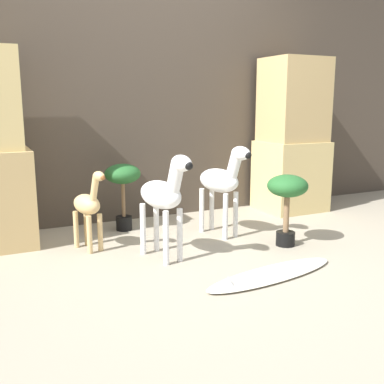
{
  "coord_description": "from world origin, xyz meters",
  "views": [
    {
      "loc": [
        -1.41,
        -2.36,
        1.04
      ],
      "look_at": [
        -0.02,
        0.53,
        0.4
      ],
      "focal_mm": 42.0,
      "sensor_mm": 36.0,
      "label": 1
    }
  ],
  "objects_px": {
    "zebra_right": "(222,180)",
    "giraffe_figurine": "(88,207)",
    "surfboard": "(271,274)",
    "potted_palm_back": "(287,193)",
    "potted_palm_front": "(123,181)",
    "zebra_left": "(164,195)"
  },
  "relations": [
    {
      "from": "potted_palm_front",
      "to": "zebra_right",
      "type": "bearing_deg",
      "value": -36.7
    },
    {
      "from": "zebra_right",
      "to": "surfboard",
      "type": "height_order",
      "value": "zebra_right"
    },
    {
      "from": "zebra_right",
      "to": "giraffe_figurine",
      "type": "height_order",
      "value": "zebra_right"
    },
    {
      "from": "zebra_left",
      "to": "potted_palm_front",
      "type": "height_order",
      "value": "zebra_left"
    },
    {
      "from": "zebra_left",
      "to": "giraffe_figurine",
      "type": "xyz_separation_m",
      "value": [
        -0.41,
        0.42,
        -0.13
      ]
    },
    {
      "from": "zebra_left",
      "to": "potted_palm_back",
      "type": "height_order",
      "value": "zebra_left"
    },
    {
      "from": "zebra_right",
      "to": "potted_palm_front",
      "type": "xyz_separation_m",
      "value": [
        -0.65,
        0.49,
        -0.03
      ]
    },
    {
      "from": "zebra_left",
      "to": "potted_palm_front",
      "type": "xyz_separation_m",
      "value": [
        -0.03,
        0.81,
        -0.03
      ]
    },
    {
      "from": "potted_palm_front",
      "to": "surfboard",
      "type": "bearing_deg",
      "value": -70.31
    },
    {
      "from": "zebra_right",
      "to": "giraffe_figurine",
      "type": "distance_m",
      "value": 1.04
    },
    {
      "from": "potted_palm_back",
      "to": "giraffe_figurine",
      "type": "bearing_deg",
      "value": 158.23
    },
    {
      "from": "potted_palm_front",
      "to": "surfboard",
      "type": "distance_m",
      "value": 1.52
    },
    {
      "from": "giraffe_figurine",
      "to": "potted_palm_front",
      "type": "relative_size",
      "value": 1.06
    },
    {
      "from": "potted_palm_back",
      "to": "zebra_right",
      "type": "bearing_deg",
      "value": 124.66
    },
    {
      "from": "surfboard",
      "to": "potted_palm_back",
      "type": "bearing_deg",
      "value": 45.02
    },
    {
      "from": "giraffe_figurine",
      "to": "potted_palm_back",
      "type": "height_order",
      "value": "giraffe_figurine"
    },
    {
      "from": "zebra_left",
      "to": "potted_palm_front",
      "type": "bearing_deg",
      "value": 92.25
    },
    {
      "from": "giraffe_figurine",
      "to": "surfboard",
      "type": "relative_size",
      "value": 0.59
    },
    {
      "from": "zebra_right",
      "to": "giraffe_figurine",
      "type": "bearing_deg",
      "value": 174.55
    },
    {
      "from": "giraffe_figurine",
      "to": "potted_palm_front",
      "type": "xyz_separation_m",
      "value": [
        0.38,
        0.39,
        0.1
      ]
    },
    {
      "from": "zebra_right",
      "to": "zebra_left",
      "type": "relative_size",
      "value": 1.0
    },
    {
      "from": "potted_palm_front",
      "to": "surfboard",
      "type": "xyz_separation_m",
      "value": [
        0.49,
        -1.38,
        -0.4
      ]
    }
  ]
}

